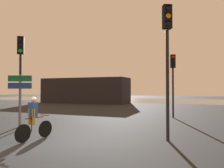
# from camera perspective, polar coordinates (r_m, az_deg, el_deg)

# --- Properties ---
(ground_plane) EXTENTS (120.00, 120.00, 0.00)m
(ground_plane) POSITION_cam_1_polar(r_m,az_deg,el_deg) (8.28, -16.70, -14.60)
(ground_plane) COLOR black
(water_strip) EXTENTS (80.00, 16.00, 0.01)m
(water_strip) POSITION_cam_1_polar(r_m,az_deg,el_deg) (38.05, 14.06, -4.24)
(water_strip) COLOR slate
(water_strip) RESTS_ON ground
(distant_building) EXTENTS (12.49, 4.00, 3.50)m
(distant_building) POSITION_cam_1_polar(r_m,az_deg,el_deg) (31.53, -7.06, -1.68)
(distant_building) COLOR black
(distant_building) RESTS_ON ground
(traffic_light_far_right) EXTENTS (0.38, 0.40, 4.25)m
(traffic_light_far_right) POSITION_cam_1_polar(r_m,az_deg,el_deg) (15.25, 15.62, 2.63)
(traffic_light_far_right) COLOR black
(traffic_light_far_right) RESTS_ON ground
(traffic_light_near_left) EXTENTS (0.41, 0.42, 4.60)m
(traffic_light_near_left) POSITION_cam_1_polar(r_m,az_deg,el_deg) (12.08, -22.81, 4.83)
(traffic_light_near_left) COLOR black
(traffic_light_near_left) RESTS_ON ground
(traffic_light_near_right) EXTENTS (0.39, 0.42, 5.07)m
(traffic_light_near_right) POSITION_cam_1_polar(r_m,az_deg,el_deg) (8.52, 14.26, 9.35)
(traffic_light_near_right) COLOR black
(traffic_light_near_right) RESTS_ON ground
(direction_sign_post) EXTENTS (1.02, 0.46, 2.60)m
(direction_sign_post) POSITION_cam_1_polar(r_m,az_deg,el_deg) (11.09, -22.91, -1.84)
(direction_sign_post) COLOR slate
(direction_sign_post) RESTS_ON ground
(cyclist) EXTENTS (0.47, 1.70, 1.62)m
(cyclist) POSITION_cam_1_polar(r_m,az_deg,el_deg) (8.76, -19.81, -8.40)
(cyclist) COLOR black
(cyclist) RESTS_ON ground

